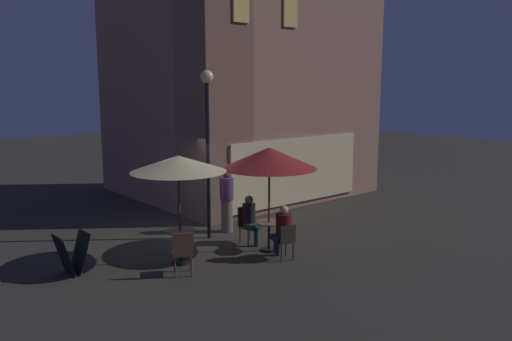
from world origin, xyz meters
name	(u,v)px	position (x,y,z in m)	size (l,w,h in m)	color
ground_plane	(187,241)	(0.00, 0.00, 0.00)	(60.00, 60.00, 0.00)	#33312A
cafe_building	(230,80)	(3.69, 2.94, 4.15)	(7.79, 7.25, 8.32)	#9C715D
street_lamp_near_corner	(208,122)	(0.64, -0.11, 3.07)	(0.33, 0.33, 4.37)	black
menu_sandwich_board	(72,254)	(-3.11, -0.39, 0.45)	(0.66, 0.58, 0.88)	black
cafe_table_0	(180,241)	(-0.98, -1.31, 0.53)	(0.65, 0.65, 0.77)	black
cafe_table_1	(269,231)	(1.14, -1.93, 0.50)	(0.66, 0.66, 0.73)	black
patio_umbrella_0	(178,164)	(-0.98, -1.31, 2.28)	(2.12, 2.12, 2.47)	black
patio_umbrella_1	(269,158)	(1.14, -1.93, 2.28)	(2.28, 2.28, 2.55)	black
cafe_chair_0	(183,250)	(-1.36, -2.02, 0.58)	(0.58, 0.58, 0.97)	brown
cafe_chair_1	(247,222)	(1.14, -1.07, 0.55)	(0.41, 0.41, 0.94)	brown
cafe_chair_2	(286,239)	(0.99, -2.68, 0.51)	(0.47, 0.47, 0.84)	black
patron_seated_0	(250,217)	(1.14, -1.22, 0.71)	(0.33, 0.54, 1.25)	#25423C
patron_seated_1	(283,228)	(1.01, -2.55, 0.72)	(0.44, 0.55, 1.28)	#252A4A
patron_standing_2	(227,201)	(1.36, 0.07, 0.86)	(0.38, 0.38, 1.71)	#756857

